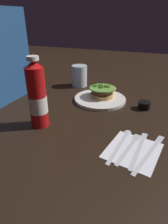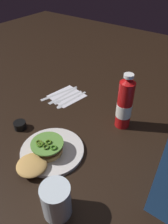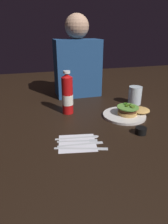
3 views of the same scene
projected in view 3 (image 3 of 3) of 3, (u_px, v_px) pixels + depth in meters
The scene contains 12 objects.
ground_plane at pixel (117, 126), 1.00m from camera, with size 3.00×3.00×0.00m, color black.
dinner_plate at pixel (124, 115), 1.11m from camera, with size 0.24×0.24×0.01m, color silver.
burger_sandwich at pixel (132, 110), 1.11m from camera, with size 0.20×0.12×0.05m.
ketchup_bottle at pixel (67, 95), 1.12m from camera, with size 0.06×0.06×0.25m.
water_glass at pixel (135, 95), 1.28m from camera, with size 0.09×0.09×0.12m, color silver.
condiment_cup at pixel (141, 131), 0.92m from camera, with size 0.05×0.05×0.03m, color black.
napkin at pixel (77, 143), 0.85m from camera, with size 0.16×0.15×0.00m, color white.
steak_knife at pixel (85, 148), 0.81m from camera, with size 0.22×0.08×0.00m.
butter_knife at pixel (83, 143), 0.84m from camera, with size 0.20×0.04×0.00m.
fork_utensil at pixel (81, 140), 0.86m from camera, with size 0.18×0.05×0.00m.
spoon_utensil at pixel (83, 137), 0.89m from camera, with size 0.20×0.04×0.00m.
diner_person at pixel (77, 62), 1.39m from camera, with size 0.32×0.19×0.56m.
Camera 3 is at (-0.41, -0.81, 0.46)m, focal length 31.40 mm.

